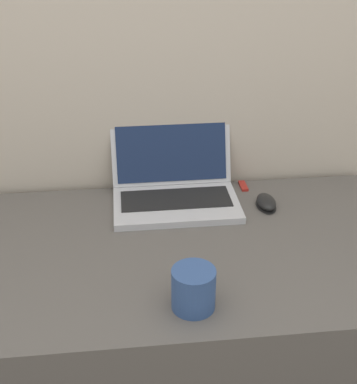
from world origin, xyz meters
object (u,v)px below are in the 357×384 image
(laptop, at_px, (174,183))
(drink_cup, at_px, (193,288))
(usb_stick, at_px, (243,186))
(computer_mouse, at_px, (266,202))

(laptop, relative_size, drink_cup, 3.74)
(usb_stick, bearing_deg, drink_cup, -113.38)
(drink_cup, xyz_separation_m, computer_mouse, (0.27, 0.41, -0.04))
(drink_cup, relative_size, usb_stick, 1.62)
(computer_mouse, bearing_deg, usb_stick, 107.66)
(laptop, distance_m, computer_mouse, 0.28)
(laptop, bearing_deg, usb_stick, 12.76)
(computer_mouse, relative_size, usb_stick, 1.64)
(drink_cup, relative_size, computer_mouse, 0.99)
(drink_cup, height_order, computer_mouse, drink_cup)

